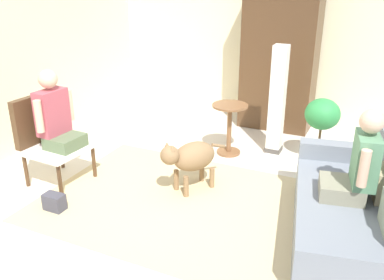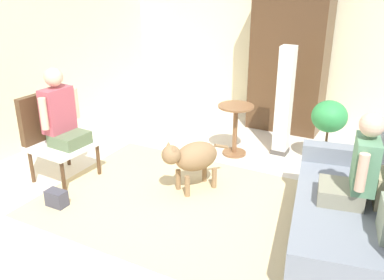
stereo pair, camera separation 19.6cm
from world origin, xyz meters
The scene contains 14 objects.
ground_plane centered at (0.00, 0.00, 0.00)m, with size 7.38×7.38×0.00m, color beige.
back_wall centered at (0.00, 3.14, 1.33)m, with size 5.92×0.12×2.66m, color beige.
left_wall centered at (-2.72, 0.30, 1.33)m, with size 0.12×6.75×2.66m, color beige.
area_rug centered at (-0.03, 0.04, 0.00)m, with size 3.05×2.10×0.01m, color #C6B284.
couch centered at (1.54, 0.12, 0.31)m, with size 1.21×1.90×0.90m.
armchair centered at (-1.72, -0.10, 0.56)m, with size 0.65×0.67×0.99m.
person_on_couch centered at (1.50, 0.09, 0.75)m, with size 0.49×0.51×0.80m.
person_on_armchair centered at (-1.57, -0.11, 0.79)m, with size 0.42×0.52×0.85m.
round_end_table centered at (-0.13, 1.44, 0.40)m, with size 0.46×0.46×0.67m.
dog centered at (-0.16, 0.34, 0.39)m, with size 0.52×0.75×0.62m.
potted_plant centered at (0.97, 1.69, 0.53)m, with size 0.42×0.42×0.82m.
column_lamp centered at (0.39, 1.75, 0.70)m, with size 0.20×0.20×1.41m.
armoire_cabinet centered at (0.15, 2.73, 1.09)m, with size 1.04×0.56×2.18m, color #4C331E.
handbag centered at (-1.23, -0.63, 0.09)m, with size 0.21×0.13×0.17m, color #3F3F4C.
Camera 1 is at (1.58, -3.38, 2.28)m, focal length 39.50 mm.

